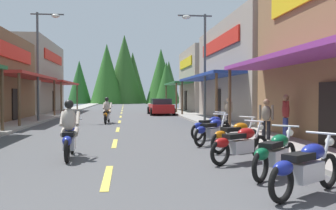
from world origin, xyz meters
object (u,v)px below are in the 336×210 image
motorcycle_parked_right_2 (275,153)px  streetlamp_right (200,53)px  motorcycle_parked_right_6 (211,126)px  parked_car_curbside (161,107)px  rider_cruising_trailing (107,112)px  motorcycle_parked_right_1 (306,167)px  pedestrian_by_shop (286,114)px  rider_cruising_lead (69,134)px  motorcycle_parked_right_5 (212,130)px  streetlamp_left (42,52)px  motorcycle_parked_right_3 (240,143)px  pedestrian_browsing (266,118)px  motorcycle_parked_right_4 (236,135)px  pedestrian_waiting (228,111)px

motorcycle_parked_right_2 → streetlamp_right: bearing=39.8°
motorcycle_parked_right_6 → parked_car_curbside: 18.12m
motorcycle_parked_right_6 → rider_cruising_trailing: rider_cruising_trailing is taller
streetlamp_right → motorcycle_parked_right_1: size_ratio=3.49×
motorcycle_parked_right_1 → pedestrian_by_shop: (2.79, 7.15, 0.51)m
motorcycle_parked_right_6 → rider_cruising_lead: 6.13m
streetlamp_right → rider_cruising_trailing: size_ratio=2.99×
motorcycle_parked_right_1 → parked_car_curbside: bearing=56.2°
motorcycle_parked_right_5 → pedestrian_by_shop: size_ratio=0.94×
streetlamp_left → motorcycle_parked_right_3: bearing=-61.9°
streetlamp_left → pedestrian_by_shop: size_ratio=3.96×
motorcycle_parked_right_2 → pedestrian_browsing: bearing=25.7°
parked_car_curbside → rider_cruising_trailing: bearing=155.5°
motorcycle_parked_right_1 → motorcycle_parked_right_3: (-0.15, 3.15, 0.00)m
motorcycle_parked_right_3 → motorcycle_parked_right_5: same height
motorcycle_parked_right_6 → rider_cruising_trailing: size_ratio=0.86×
motorcycle_parked_right_1 → motorcycle_parked_right_6: 8.15m
motorcycle_parked_right_2 → rider_cruising_trailing: rider_cruising_trailing is taller
motorcycle_parked_right_4 → rider_cruising_trailing: size_ratio=0.87×
motorcycle_parked_right_2 → pedestrian_waiting: (2.13, 11.30, 0.40)m
pedestrian_waiting → streetlamp_left: bearing=124.2°
streetlamp_left → motorcycle_parked_right_1: streetlamp_left is taller
rider_cruising_lead → rider_cruising_trailing: bearing=-4.8°
motorcycle_parked_right_1 → rider_cruising_lead: rider_cruising_lead is taller
streetlamp_right → pedestrian_browsing: size_ratio=4.13×
motorcycle_parked_right_4 → motorcycle_parked_right_6: (-0.01, 3.22, 0.00)m
motorcycle_parked_right_6 → pedestrian_waiting: 5.07m
streetlamp_right → rider_cruising_trailing: 6.54m
pedestrian_by_shop → motorcycle_parked_right_1: bearing=75.5°
motorcycle_parked_right_3 → motorcycle_parked_right_6: size_ratio=1.01×
motorcycle_parked_right_1 → motorcycle_parked_right_5: 6.58m
motorcycle_parked_right_3 → motorcycle_parked_right_6: 5.01m
streetlamp_right → pedestrian_waiting: bearing=-73.0°
motorcycle_parked_right_2 → motorcycle_parked_right_6: 6.65m
streetlamp_right → motorcycle_parked_right_2: 14.71m
streetlamp_right → pedestrian_waiting: streetlamp_right is taller
motorcycle_parked_right_2 → motorcycle_parked_right_5: size_ratio=0.98×
motorcycle_parked_right_1 → motorcycle_parked_right_4: size_ratio=0.99×
motorcycle_parked_right_3 → motorcycle_parked_right_4: (0.41, 1.78, 0.00)m
streetlamp_left → rider_cruising_trailing: streetlamp_left is taller
motorcycle_parked_right_3 → motorcycle_parked_right_6: same height
pedestrian_waiting → motorcycle_parked_right_2: bearing=-129.6°
motorcycle_parked_right_1 → rider_cruising_trailing: (-4.10, 16.75, 0.17)m
motorcycle_parked_right_6 → pedestrian_waiting: size_ratio=1.19×
motorcycle_parked_right_4 → pedestrian_waiting: size_ratio=1.19×
motorcycle_parked_right_5 → streetlamp_left: bearing=81.3°
motorcycle_parked_right_2 → motorcycle_parked_right_5: bearing=46.5°
motorcycle_parked_right_6 → pedestrian_by_shop: (2.54, -1.00, 0.51)m
rider_cruising_trailing → parked_car_curbside: rider_cruising_trailing is taller
motorcycle_parked_right_1 → motorcycle_parked_right_3: bearing=59.0°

